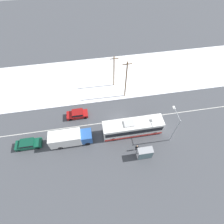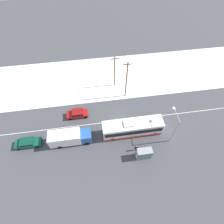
{
  "view_description": "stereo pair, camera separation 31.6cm",
  "coord_description": "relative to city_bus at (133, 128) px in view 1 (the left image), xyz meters",
  "views": [
    {
      "loc": [
        -4.5,
        -18.26,
        29.04
      ],
      "look_at": [
        -1.34,
        1.33,
        1.4
      ],
      "focal_mm": 28.0,
      "sensor_mm": 36.0,
      "label": 1
    },
    {
      "loc": [
        -4.19,
        -18.31,
        29.04
      ],
      "look_at": [
        -1.34,
        1.33,
        1.4
      ],
      "focal_mm": 28.0,
      "sensor_mm": 36.0,
      "label": 2
    }
  ],
  "objects": [
    {
      "name": "lane_marking_center",
      "position": [
        -1.77,
        2.9,
        -1.67
      ],
      "size": [
        60.0,
        0.12,
        0.0
      ],
      "color": "silver",
      "rests_on": "ground_plane"
    },
    {
      "name": "ground_plane",
      "position": [
        -1.77,
        2.9,
        -1.68
      ],
      "size": [
        120.0,
        120.0,
        0.0
      ],
      "primitive_type": "plane",
      "color": "#424449"
    },
    {
      "name": "bus_shelter",
      "position": [
        0.97,
        -5.17,
        -0.01
      ],
      "size": [
        2.52,
        1.2,
        2.4
      ],
      "color": "gray",
      "rests_on": "ground_plane"
    },
    {
      "name": "parked_car_near_truck",
      "position": [
        -18.76,
        0.2,
        -0.88
      ],
      "size": [
        4.51,
        1.8,
        1.45
      ],
      "color": "#0F4733",
      "rests_on": "ground_plane"
    },
    {
      "name": "city_bus",
      "position": [
        0.0,
        0.0,
        0.0
      ],
      "size": [
        10.81,
        2.57,
        3.43
      ],
      "color": "white",
      "rests_on": "ground_plane"
    },
    {
      "name": "snow_lot",
      "position": [
        -1.77,
        15.55,
        -1.62
      ],
      "size": [
        80.0,
        14.65,
        0.12
      ],
      "color": "white",
      "rests_on": "ground_plane"
    },
    {
      "name": "box_truck",
      "position": [
        -11.31,
        -0.27,
        -0.06
      ],
      "size": [
        7.36,
        2.3,
        2.9
      ],
      "color": "silver",
      "rests_on": "ground_plane"
    },
    {
      "name": "sedan_car",
      "position": [
        -9.88,
        5.28,
        -0.87
      ],
      "size": [
        4.14,
        1.8,
        1.48
      ],
      "rotation": [
        0.0,
        0.0,
        3.14
      ],
      "color": "maroon",
      "rests_on": "ground_plane"
    },
    {
      "name": "utility_pole_roadside",
      "position": [
        0.48,
        9.11,
        3.08
      ],
      "size": [
        1.8,
        0.24,
        9.14
      ],
      "color": "brown",
      "rests_on": "ground_plane"
    },
    {
      "name": "streetlamp",
      "position": [
        6.45,
        -2.04,
        2.6
      ],
      "size": [
        0.36,
        3.07,
        6.57
      ],
      "color": "#9EA3A8",
      "rests_on": "ground_plane"
    },
    {
      "name": "utility_pole_snowlot",
      "position": [
        -1.34,
        12.67,
        2.44
      ],
      "size": [
        1.8,
        0.24,
        7.85
      ],
      "color": "brown",
      "rests_on": "ground_plane"
    },
    {
      "name": "pedestrian_at_stop",
      "position": [
        -0.03,
        -3.58,
        -0.69
      ],
      "size": [
        0.58,
        0.26,
        1.61
      ],
      "color": "#23232D",
      "rests_on": "ground_plane"
    }
  ]
}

